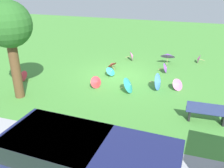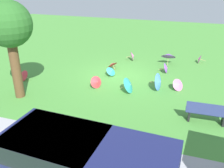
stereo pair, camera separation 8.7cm
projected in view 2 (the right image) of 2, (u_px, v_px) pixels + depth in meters
ground at (119, 76)px, 14.29m from camera, size 40.00×40.00×0.00m
road_strip at (44, 167)px, 7.51m from camera, size 40.00×3.89×0.01m
van_dark at (81, 160)px, 6.49m from camera, size 4.68×2.30×1.53m
park_bench at (207, 113)px, 9.58m from camera, size 1.61×0.52×0.90m
shade_tree at (9, 27)px, 10.58m from camera, size 2.04×2.04×4.47m
parasol_teal_0 at (111, 71)px, 14.21m from camera, size 0.70×0.73×0.55m
parasol_pink_0 at (133, 56)px, 16.85m from camera, size 0.69×0.71×0.66m
parasol_red_0 at (97, 82)px, 12.68m from camera, size 0.69×0.73×0.64m
parasol_red_1 at (23, 76)px, 13.57m from camera, size 0.78×0.70×0.61m
parasol_pink_1 at (199, 59)px, 16.31m from camera, size 0.55×0.58×0.58m
parasol_purple_0 at (166, 68)px, 14.68m from camera, size 0.62×0.62×0.61m
parasol_purple_1 at (169, 55)px, 16.04m from camera, size 0.98×0.96×0.91m
parasol_blue_0 at (159, 82)px, 12.39m from camera, size 0.75×0.93×0.90m
parasol_pink_2 at (179, 85)px, 12.43m from camera, size 0.76×0.78×0.60m
parasol_teal_1 at (129, 85)px, 12.18m from camera, size 0.77×0.85×0.79m
parasol_red_5 at (112, 64)px, 15.31m from camera, size 0.79×0.81×0.55m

